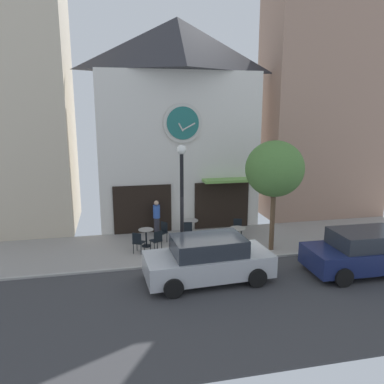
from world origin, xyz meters
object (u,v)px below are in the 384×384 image
object	(u,v)px
cafe_chair_by_entrance	(157,239)
pedestrian_blue	(157,218)
street_tree	(275,169)
cafe_table_near_curb	(146,235)
street_lamp	(182,202)
parked_car_navy	(366,252)
cafe_chair_mid_row	(138,241)
cafe_chair_near_lamp	(163,231)
cafe_chair_under_awning	(188,229)
cafe_chair_facing_wall	(238,227)
parked_car_silver	(208,259)
cafe_table_leftmost	(237,233)
cafe_table_center	(190,224)

from	to	relation	value
cafe_chair_by_entrance	pedestrian_blue	xyz separation A→B (m)	(0.24, 2.05, 0.33)
street_tree	cafe_table_near_curb	distance (m)	6.06
street_lamp	parked_car_navy	world-z (taller)	street_lamp
cafe_chair_mid_row	pedestrian_blue	bearing A→B (deg)	64.17
cafe_chair_mid_row	cafe_chair_near_lamp	bearing A→B (deg)	44.50
cafe_chair_under_awning	cafe_chair_near_lamp	world-z (taller)	same
cafe_chair_facing_wall	cafe_chair_near_lamp	xyz separation A→B (m)	(-3.41, 0.22, 0.00)
street_tree	cafe_chair_mid_row	xyz separation A→B (m)	(-5.52, 0.69, -2.88)
street_tree	pedestrian_blue	distance (m)	5.88
cafe_table_near_curb	pedestrian_blue	xyz separation A→B (m)	(0.62, 1.35, 0.35)
cafe_chair_mid_row	street_tree	bearing A→B (deg)	-7.16
cafe_chair_mid_row	cafe_chair_near_lamp	xyz separation A→B (m)	(1.17, 1.15, 0.00)
street_lamp	parked_car_silver	bearing A→B (deg)	-76.14
parked_car_navy	pedestrian_blue	bearing A→B (deg)	140.83
cafe_table_leftmost	cafe_chair_mid_row	distance (m)	4.32
street_lamp	cafe_chair_under_awning	world-z (taller)	street_lamp
street_tree	cafe_chair_near_lamp	bearing A→B (deg)	157.03
cafe_table_near_curb	cafe_chair_mid_row	xyz separation A→B (m)	(-0.40, -0.76, 0.02)
street_lamp	cafe_table_near_curb	size ratio (longest dim) A/B	5.90
street_tree	cafe_chair_facing_wall	distance (m)	3.44
cafe_chair_under_awning	street_tree	bearing A→B (deg)	-28.58
cafe_chair_by_entrance	pedestrian_blue	bearing A→B (deg)	83.35
pedestrian_blue	cafe_chair_facing_wall	bearing A→B (deg)	-18.46
cafe_chair_mid_row	cafe_chair_facing_wall	distance (m)	4.67
cafe_chair_near_lamp	parked_car_navy	bearing A→B (deg)	-34.58
cafe_chair_facing_wall	cafe_chair_under_awning	bearing A→B (deg)	176.52
cafe_table_leftmost	pedestrian_blue	xyz separation A→B (m)	(-3.29, 1.94, 0.34)
cafe_table_center	parked_car_navy	world-z (taller)	parked_car_navy
cafe_table_near_curb	cafe_table_center	bearing A→B (deg)	26.22
street_lamp	cafe_table_leftmost	world-z (taller)	street_lamp
cafe_table_leftmost	cafe_chair_near_lamp	distance (m)	3.29
cafe_table_leftmost	parked_car_silver	world-z (taller)	parked_car_silver
street_tree	parked_car_navy	bearing A→B (deg)	-49.58
cafe_table_near_curb	cafe_chair_facing_wall	bearing A→B (deg)	2.24
cafe_table_center	parked_car_silver	bearing A→B (deg)	-94.29
cafe_chair_near_lamp	pedestrian_blue	distance (m)	1.03
cafe_chair_mid_row	cafe_chair_facing_wall	world-z (taller)	same
street_lamp	pedestrian_blue	distance (m)	3.37
cafe_chair_facing_wall	parked_car_navy	bearing A→B (deg)	-53.05
street_lamp	cafe_table_center	xyz separation A→B (m)	(0.88, 2.70, -1.74)
cafe_chair_under_awning	pedestrian_blue	xyz separation A→B (m)	(-1.27, 1.05, 0.33)
cafe_table_near_curb	cafe_table_leftmost	size ratio (longest dim) A/B	1.02
cafe_chair_near_lamp	parked_car_navy	distance (m)	8.17
street_lamp	cafe_table_center	bearing A→B (deg)	72.01
cafe_chair_by_entrance	cafe_table_leftmost	bearing A→B (deg)	1.82
street_tree	pedestrian_blue	size ratio (longest dim) A/B	2.74
street_tree	parked_car_silver	size ratio (longest dim) A/B	1.04
cafe_chair_under_awning	cafe_chair_near_lamp	bearing A→B (deg)	175.69
cafe_chair_mid_row	parked_car_silver	xyz separation A→B (m)	(2.18, -2.98, 0.23)
cafe_table_near_curb	cafe_chair_near_lamp	bearing A→B (deg)	26.77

